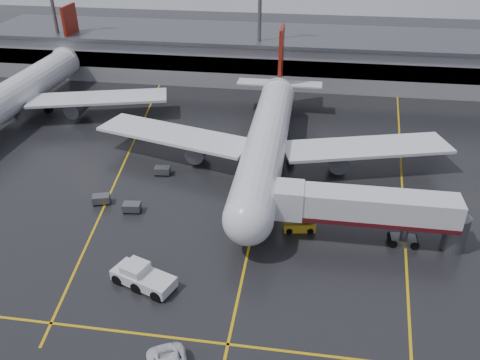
# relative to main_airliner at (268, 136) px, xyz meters

# --- Properties ---
(ground) EXTENTS (220.00, 220.00, 0.00)m
(ground) POSITION_rel_main_airliner_xyz_m (0.00, -9.70, -4.21)
(ground) COLOR black
(ground) RESTS_ON ground
(apron_line_centre) EXTENTS (0.25, 90.00, 0.02)m
(apron_line_centre) POSITION_rel_main_airliner_xyz_m (0.00, -9.70, -4.20)
(apron_line_centre) COLOR gold
(apron_line_centre) RESTS_ON ground
(apron_line_stop) EXTENTS (60.00, 0.25, 0.02)m
(apron_line_stop) POSITION_rel_main_airliner_xyz_m (0.00, -31.70, -4.20)
(apron_line_stop) COLOR gold
(apron_line_stop) RESTS_ON ground
(apron_line_left) EXTENTS (9.99, 69.35, 0.02)m
(apron_line_left) POSITION_rel_main_airliner_xyz_m (-20.00, 0.30, -4.20)
(apron_line_left) COLOR gold
(apron_line_left) RESTS_ON ground
(apron_line_right) EXTENTS (7.57, 69.64, 0.02)m
(apron_line_right) POSITION_rel_main_airliner_xyz_m (18.00, 0.30, -4.20)
(apron_line_right) COLOR gold
(apron_line_right) RESTS_ON ground
(terminal) EXTENTS (122.00, 19.00, 8.60)m
(terminal) POSITION_rel_main_airliner_xyz_m (0.00, 38.23, 0.11)
(terminal) COLOR gray
(terminal) RESTS_ON ground
(light_mast_left) EXTENTS (3.00, 1.20, 25.45)m
(light_mast_left) POSITION_rel_main_airliner_xyz_m (-45.00, 32.30, 10.27)
(light_mast_left) COLOR #595B60
(light_mast_left) RESTS_ON ground
(light_mast_mid) EXTENTS (3.00, 1.20, 25.45)m
(light_mast_mid) POSITION_rel_main_airliner_xyz_m (-5.00, 32.30, 10.27)
(light_mast_mid) COLOR #595B60
(light_mast_mid) RESTS_ON ground
(main_airliner) EXTENTS (48.80, 45.60, 14.10)m
(main_airliner) POSITION_rel_main_airliner_xyz_m (0.00, 0.00, 0.00)
(main_airliner) COLOR silver
(main_airliner) RESTS_ON ground
(second_airliner) EXTENTS (48.80, 45.60, 14.10)m
(second_airliner) POSITION_rel_main_airliner_xyz_m (-42.00, 12.00, 0.00)
(second_airliner) COLOR silver
(second_airliner) RESTS_ON ground
(jet_bridge) EXTENTS (19.90, 3.40, 6.05)m
(jet_bridge) POSITION_rel_main_airliner_xyz_m (11.87, -15.70, -0.28)
(jet_bridge) COLOR silver
(jet_bridge) RESTS_ON ground
(pushback_tractor) EXTENTS (6.63, 4.47, 2.20)m
(pushback_tractor) POSITION_rel_main_airliner_xyz_m (-9.22, -25.76, -3.33)
(pushback_tractor) COLOR silver
(pushback_tractor) RESTS_ON ground
(belt_loader) EXTENTS (3.64, 2.09, 2.19)m
(belt_loader) POSITION_rel_main_airliner_xyz_m (5.05, -14.72, -3.67)
(belt_loader) COLOR gold
(belt_loader) RESTS_ON ground
(baggage_cart_a) EXTENTS (2.13, 1.50, 1.12)m
(baggage_cart_a) POSITION_rel_main_airliner_xyz_m (-14.38, -14.02, -3.58)
(baggage_cart_a) COLOR #595B60
(baggage_cart_a) RESTS_ON ground
(baggage_cart_b) EXTENTS (2.29, 1.83, 1.12)m
(baggage_cart_b) POSITION_rel_main_airliner_xyz_m (-18.59, -12.86, -3.58)
(baggage_cart_b) COLOR #595B60
(baggage_cart_b) RESTS_ON ground
(baggage_cart_c) EXTENTS (2.13, 1.51, 1.12)m
(baggage_cart_c) POSITION_rel_main_airliner_xyz_m (-13.38, -4.94, -3.58)
(baggage_cart_c) COLOR #595B60
(baggage_cart_c) RESTS_ON ground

